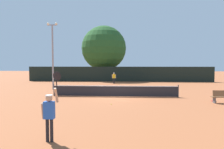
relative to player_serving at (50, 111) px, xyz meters
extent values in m
plane|color=#9E5633|center=(1.91, 10.27, -1.15)|extent=(120.00, 120.00, 0.00)
cube|color=#232328|center=(1.91, 10.27, -0.68)|extent=(10.88, 0.03, 0.91)
cube|color=white|center=(1.91, 10.27, -0.22)|extent=(10.88, 0.04, 0.06)
cylinder|color=#333338|center=(-3.53, 10.27, -0.62)|extent=(0.08, 0.08, 1.07)
cylinder|color=#333338|center=(7.35, 10.27, -0.62)|extent=(0.08, 0.08, 1.07)
cube|color=black|center=(1.91, 25.22, 0.05)|extent=(29.89, 0.12, 2.40)
cube|color=blue|center=(-0.01, -0.01, 0.03)|extent=(0.38, 0.22, 0.64)
sphere|color=tan|center=(-0.01, -0.01, 0.46)|extent=(0.24, 0.24, 0.24)
cylinder|color=white|center=(-0.01, -0.01, 0.56)|extent=(0.26, 0.26, 0.04)
cylinder|color=black|center=(-0.09, -0.01, -0.72)|extent=(0.12, 0.12, 0.86)
cylinder|color=black|center=(0.07, -0.01, -0.72)|extent=(0.12, 0.12, 0.86)
cylinder|color=tan|center=(-0.25, -0.01, -0.01)|extent=(0.09, 0.18, 0.61)
cylinder|color=tan|center=(0.23, 0.08, 0.56)|extent=(0.09, 0.33, 0.58)
cylinder|color=black|center=(0.23, 0.14, 0.97)|extent=(0.04, 0.11, 0.28)
ellipsoid|color=black|center=(0.23, 0.20, 1.26)|extent=(0.30, 0.13, 0.36)
cube|color=yellow|center=(1.22, 21.78, -0.09)|extent=(0.38, 0.22, 0.57)
sphere|color=beige|center=(1.22, 21.78, 0.30)|extent=(0.22, 0.22, 0.22)
cylinder|color=white|center=(1.22, 21.78, 0.40)|extent=(0.23, 0.23, 0.04)
cylinder|color=black|center=(1.14, 21.78, -0.76)|extent=(0.12, 0.12, 0.78)
cylinder|color=black|center=(1.30, 21.78, -0.76)|extent=(0.12, 0.12, 0.78)
cylinder|color=beige|center=(0.98, 21.78, -0.12)|extent=(0.09, 0.17, 0.55)
cylinder|color=beige|center=(1.46, 21.78, -0.12)|extent=(0.09, 0.15, 0.55)
sphere|color=#CCE033|center=(1.81, 6.81, -1.12)|extent=(0.07, 0.07, 0.07)
cylinder|color=black|center=(9.51, 8.24, -1.13)|extent=(0.28, 0.04, 0.04)
ellipsoid|color=red|center=(9.51, 8.56, -1.13)|extent=(0.28, 0.36, 0.04)
cube|color=brown|center=(10.00, 7.86, -0.70)|extent=(1.80, 0.40, 0.06)
cube|color=#4C4C51|center=(9.30, 7.86, -0.93)|extent=(0.08, 0.36, 0.45)
cylinder|color=gray|center=(-5.17, 14.64, 2.38)|extent=(0.18, 0.18, 7.06)
cube|color=gray|center=(-5.17, 14.64, 5.96)|extent=(1.10, 0.10, 0.10)
sphere|color=#F2EDCC|center=(-5.62, 14.64, 6.09)|extent=(0.28, 0.28, 0.28)
sphere|color=#F2EDCC|center=(-4.72, 14.64, 6.09)|extent=(0.28, 0.28, 0.28)
cylinder|color=brown|center=(-0.98, 29.13, 0.19)|extent=(0.56, 0.56, 2.68)
sphere|color=#235123|center=(-0.98, 29.13, 4.52)|extent=(8.00, 8.00, 8.00)
cube|color=red|center=(-5.91, 34.11, -0.55)|extent=(1.95, 4.22, 0.90)
cube|color=#2D333D|center=(-5.91, 33.81, 0.22)|extent=(1.73, 2.22, 0.64)
cylinder|color=black|center=(-6.76, 35.51, -0.85)|extent=(0.22, 0.60, 0.60)
cylinder|color=black|center=(-5.06, 35.51, -0.85)|extent=(0.22, 0.60, 0.60)
cylinder|color=black|center=(-6.76, 32.71, -0.85)|extent=(0.22, 0.60, 0.60)
cylinder|color=black|center=(-5.06, 32.71, -0.85)|extent=(0.22, 0.60, 0.60)
camera|label=1|loc=(2.73, -7.09, 1.72)|focal=32.15mm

